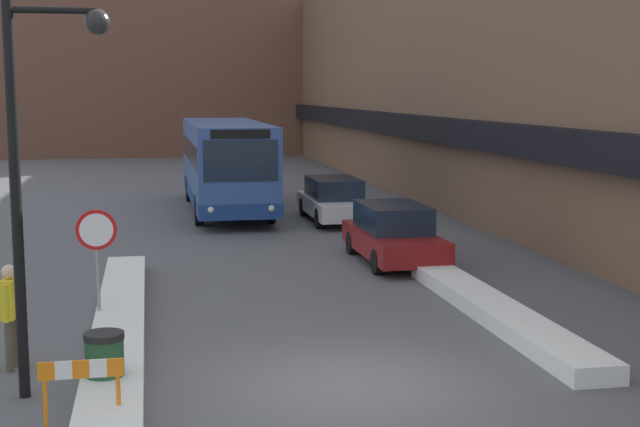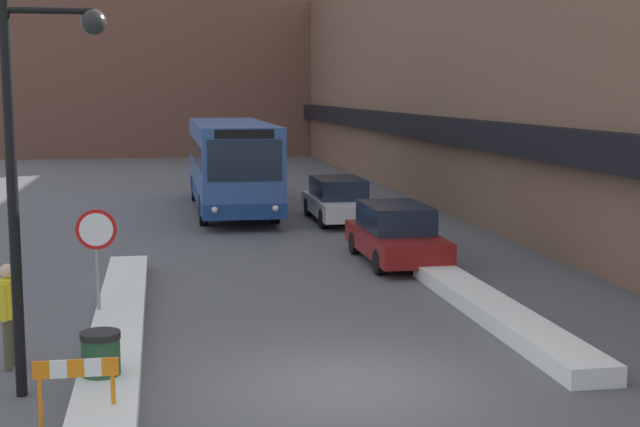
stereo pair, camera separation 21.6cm
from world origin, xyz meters
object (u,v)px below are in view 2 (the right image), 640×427
(pedestrian, at_px, (9,306))
(construction_barricade, at_px, (76,380))
(stop_sign, at_px, (97,242))
(parked_car_middle, at_px, (339,200))
(trash_bin, at_px, (101,363))
(street_lamp, at_px, (33,152))
(parked_car_front, at_px, (396,234))
(city_bus, at_px, (231,163))

(pedestrian, height_order, construction_barricade, pedestrian)
(stop_sign, bearing_deg, pedestrian, -116.70)
(parked_car_middle, bearing_deg, trash_bin, -112.56)
(street_lamp, xyz_separation_m, trash_bin, (0.85, -0.17, -3.10))
(pedestrian, relative_size, construction_barricade, 1.55)
(parked_car_front, relative_size, pedestrian, 2.63)
(trash_bin, bearing_deg, parked_car_middle, 67.44)
(stop_sign, xyz_separation_m, pedestrian, (-1.23, -2.44, -0.59))
(stop_sign, height_order, pedestrian, stop_sign)
(trash_bin, bearing_deg, pedestrian, 133.91)
(pedestrian, height_order, trash_bin, pedestrian)
(parked_car_front, xyz_separation_m, trash_bin, (-6.90, -9.10, -0.27))
(city_bus, xyz_separation_m, pedestrian, (-5.02, -18.32, -0.75))
(parked_car_front, bearing_deg, pedestrian, -138.17)
(city_bus, bearing_deg, stop_sign, -103.42)
(city_bus, distance_m, stop_sign, 16.33)
(stop_sign, relative_size, pedestrian, 1.31)
(parked_car_middle, relative_size, stop_sign, 2.15)
(trash_bin, relative_size, construction_barricade, 0.86)
(pedestrian, xyz_separation_m, trash_bin, (1.51, -1.57, -0.55))
(street_lamp, height_order, pedestrian, street_lamp)
(trash_bin, bearing_deg, city_bus, 80.02)
(construction_barricade, bearing_deg, trash_bin, 79.73)
(street_lamp, distance_m, trash_bin, 3.21)
(pedestrian, distance_m, trash_bin, 2.25)
(pedestrian, bearing_deg, trash_bin, -126.06)
(street_lamp, height_order, trash_bin, street_lamp)
(city_bus, xyz_separation_m, parked_car_front, (3.40, -10.79, -1.03))
(parked_car_front, distance_m, trash_bin, 11.43)
(stop_sign, bearing_deg, street_lamp, -98.26)
(street_lamp, bearing_deg, construction_barricade, -67.33)
(city_bus, relative_size, trash_bin, 11.58)
(city_bus, height_order, stop_sign, city_bus)
(city_bus, bearing_deg, construction_barricade, -100.00)
(parked_car_front, xyz_separation_m, stop_sign, (-7.19, -5.09, 0.86))
(stop_sign, distance_m, construction_barricade, 5.39)
(construction_barricade, bearing_deg, parked_car_middle, 68.27)
(parked_car_front, bearing_deg, street_lamp, -130.93)
(city_bus, xyz_separation_m, parked_car_middle, (3.40, -3.29, -1.03))
(parked_car_front, relative_size, construction_barricade, 4.09)
(pedestrian, xyz_separation_m, construction_barricade, (1.28, -2.87, -0.36))
(street_lamp, distance_m, pedestrian, 2.98)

